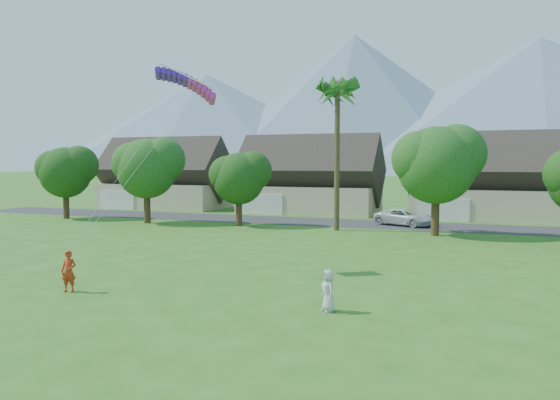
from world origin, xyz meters
The scene contains 10 objects.
ground centered at (0.00, 0.00, 0.00)m, with size 500.00×500.00×0.00m, color #2D6019.
street centered at (0.00, 34.00, 0.01)m, with size 90.00×7.00×0.01m, color #2D2D30.
kite_flyer centered at (-7.34, 3.22, 0.92)m, with size 0.67×0.44×1.84m, color red.
watcher centered at (4.17, 4.26, 0.82)m, with size 0.80×0.52×1.63m, color #B9B9B5.
parked_car centered at (2.82, 34.00, 0.75)m, with size 2.50×5.42×1.51m, color silver.
mountain_ridge centered at (10.40, 260.00, 29.07)m, with size 540.00×240.00×70.00m.
houses_row centered at (0.49, 42.99, 3.44)m, with size 72.75×8.19×8.86m.
tree_row centered at (-1.14, 27.92, 4.89)m, with size 62.27×6.67×8.45m.
fan_palm centered at (-2.00, 28.50, 11.80)m, with size 3.00×3.00×13.80m.
parafoil_kite centered at (-5.09, 9.77, 9.91)m, with size 3.60×1.61×0.50m.
Camera 1 is at (9.75, -15.53, 5.71)m, focal length 35.00 mm.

